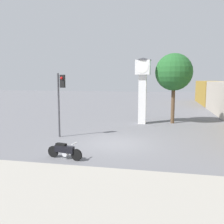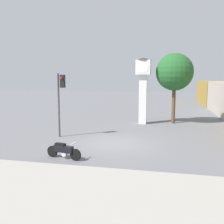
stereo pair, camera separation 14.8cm
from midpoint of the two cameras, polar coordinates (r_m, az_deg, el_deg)
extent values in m
plane|color=slate|center=(14.49, 0.31, -7.24)|extent=(120.00, 120.00, 0.00)
cube|color=#9E998E|center=(7.99, -10.75, -19.74)|extent=(36.00, 6.00, 0.10)
cylinder|color=black|center=(11.63, -8.48, -9.68)|extent=(0.55, 0.20, 0.54)
cylinder|color=black|center=(12.35, -13.64, -8.78)|extent=(0.55, 0.20, 0.54)
cube|color=black|center=(11.92, -11.17, -8.31)|extent=(1.01, 0.41, 0.33)
cube|color=black|center=(11.97, -11.90, -7.23)|extent=(0.54, 0.31, 0.09)
cylinder|color=silver|center=(11.96, -10.96, -9.38)|extent=(0.29, 0.23, 0.25)
cube|color=silver|center=(11.53, -8.94, -7.12)|extent=(0.14, 0.40, 0.04)
cube|color=white|center=(20.79, 6.75, 2.88)|extent=(0.61, 0.61, 4.05)
cube|color=white|center=(20.75, 6.86, 10.08)|extent=(1.17, 1.17, 1.17)
cylinder|color=white|center=(20.16, 6.71, 10.16)|extent=(0.93, 0.02, 0.93)
cone|color=#333338|center=(20.79, 6.89, 11.97)|extent=(1.40, 1.40, 0.20)
cube|color=olive|center=(40.30, 21.27, 4.19)|extent=(2.80, 10.98, 3.40)
cylinder|color=#47474C|center=(16.19, -12.34, 1.46)|extent=(0.12, 0.12, 4.06)
cube|color=black|center=(15.99, -11.51, 6.90)|extent=(0.28, 0.24, 0.80)
sphere|color=red|center=(15.85, -11.74, 7.62)|extent=(0.16, 0.16, 0.16)
cylinder|color=brown|center=(21.48, 13.55, 1.53)|extent=(0.30, 0.30, 3.05)
sphere|color=#235B28|center=(21.38, 13.78, 8.88)|extent=(3.06, 3.06, 3.06)
camera|label=1|loc=(0.07, -90.26, -0.03)|focal=40.00mm
camera|label=2|loc=(0.07, 89.74, 0.03)|focal=40.00mm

